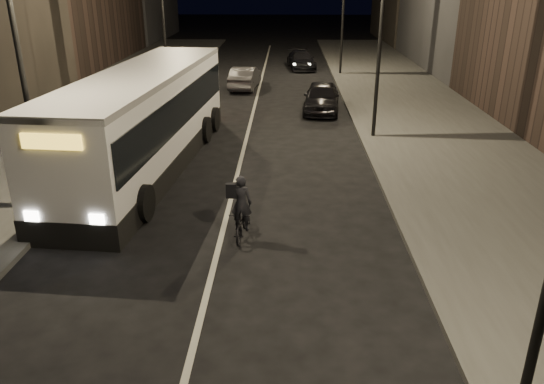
# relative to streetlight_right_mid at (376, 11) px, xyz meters

# --- Properties ---
(ground) EXTENTS (180.00, 180.00, 0.00)m
(ground) POSITION_rel_streetlight_right_mid_xyz_m (-5.33, -12.00, -5.36)
(ground) COLOR black
(ground) RESTS_ON ground
(sidewalk_right) EXTENTS (7.00, 70.00, 0.16)m
(sidewalk_right) POSITION_rel_streetlight_right_mid_xyz_m (3.17, 2.00, -5.28)
(sidewalk_right) COLOR #383835
(sidewalk_right) RESTS_ON ground
(sidewalk_left) EXTENTS (7.00, 70.00, 0.16)m
(sidewalk_left) POSITION_rel_streetlight_right_mid_xyz_m (-13.83, 2.00, -5.28)
(sidewalk_left) COLOR #383835
(sidewalk_left) RESTS_ON ground
(streetlight_right_mid) EXTENTS (1.20, 0.44, 8.12)m
(streetlight_right_mid) POSITION_rel_streetlight_right_mid_xyz_m (0.00, 0.00, 0.00)
(streetlight_right_mid) COLOR black
(streetlight_right_mid) RESTS_ON sidewalk_right
(streetlight_left_near) EXTENTS (1.20, 0.44, 8.12)m
(streetlight_left_near) POSITION_rel_streetlight_right_mid_xyz_m (-10.66, -8.00, 0.00)
(streetlight_left_near) COLOR black
(streetlight_left_near) RESTS_ON sidewalk_left
(streetlight_left_far) EXTENTS (1.20, 0.44, 8.12)m
(streetlight_left_far) POSITION_rel_streetlight_right_mid_xyz_m (-10.66, 10.00, 0.00)
(streetlight_left_far) COLOR black
(streetlight_left_far) RESTS_ON sidewalk_left
(city_bus) EXTENTS (3.95, 13.45, 3.58)m
(city_bus) POSITION_rel_streetlight_right_mid_xyz_m (-8.73, -3.85, -3.41)
(city_bus) COLOR white
(city_bus) RESTS_ON ground
(cyclist_on_bicycle) EXTENTS (0.70, 1.67, 1.88)m
(cyclist_on_bicycle) POSITION_rel_streetlight_right_mid_xyz_m (-4.74, -9.64, -4.73)
(cyclist_on_bicycle) COLOR black
(cyclist_on_bicycle) RESTS_ON ground
(car_near) EXTENTS (2.20, 4.63, 1.53)m
(car_near) POSITION_rel_streetlight_right_mid_xyz_m (-1.73, 4.98, -4.60)
(car_near) COLOR black
(car_near) RESTS_ON ground
(car_mid) EXTENTS (1.87, 4.35, 1.39)m
(car_mid) POSITION_rel_streetlight_right_mid_xyz_m (-6.22, 10.95, -4.66)
(car_mid) COLOR #373639
(car_mid) RESTS_ON ground
(car_far) EXTENTS (2.38, 4.73, 1.32)m
(car_far) POSITION_rel_streetlight_right_mid_xyz_m (-2.48, 18.75, -4.70)
(car_far) COLOR black
(car_far) RESTS_ON ground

